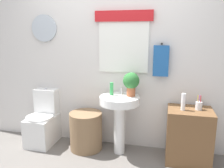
% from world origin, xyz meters
% --- Properties ---
extents(back_wall, '(4.40, 0.18, 2.60)m').
position_xyz_m(back_wall, '(0.00, 1.15, 1.30)').
color(back_wall, silver).
rests_on(back_wall, ground_plane).
extents(toilet, '(0.38, 0.51, 0.81)m').
position_xyz_m(toilet, '(-0.99, 0.89, 0.31)').
color(toilet, white).
rests_on(toilet, ground_plane).
extents(laundry_hamper, '(0.45, 0.45, 0.53)m').
position_xyz_m(laundry_hamper, '(-0.31, 0.85, 0.27)').
color(laundry_hamper, '#846647').
rests_on(laundry_hamper, ground_plane).
extents(pedestal_sink, '(0.53, 0.53, 0.80)m').
position_xyz_m(pedestal_sink, '(0.17, 0.85, 0.61)').
color(pedestal_sink, white).
rests_on(pedestal_sink, ground_plane).
extents(faucet, '(0.03, 0.03, 0.10)m').
position_xyz_m(faucet, '(0.17, 0.97, 0.85)').
color(faucet, silver).
rests_on(faucet, pedestal_sink).
extents(wooden_cabinet, '(0.54, 0.44, 0.69)m').
position_xyz_m(wooden_cabinet, '(1.06, 0.85, 0.34)').
color(wooden_cabinet, brown).
rests_on(wooden_cabinet, ground_plane).
extents(soap_bottle, '(0.05, 0.05, 0.17)m').
position_xyz_m(soap_bottle, '(0.05, 0.90, 0.88)').
color(soap_bottle, green).
rests_on(soap_bottle, pedestal_sink).
extents(potted_plant, '(0.22, 0.22, 0.32)m').
position_xyz_m(potted_plant, '(0.31, 0.91, 0.99)').
color(potted_plant, '#AD5B38').
rests_on(potted_plant, pedestal_sink).
extents(lotion_bottle, '(0.05, 0.05, 0.21)m').
position_xyz_m(lotion_bottle, '(0.97, 0.81, 0.79)').
color(lotion_bottle, white).
rests_on(lotion_bottle, wooden_cabinet).
extents(toothbrush_cup, '(0.08, 0.08, 0.19)m').
position_xyz_m(toothbrush_cup, '(1.16, 0.87, 0.74)').
color(toothbrush_cup, silver).
rests_on(toothbrush_cup, wooden_cabinet).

